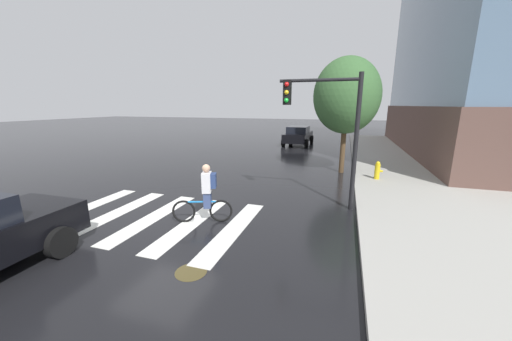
# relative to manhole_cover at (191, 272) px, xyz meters

# --- Properties ---
(ground_plane) EXTENTS (120.00, 120.00, 0.00)m
(ground_plane) POSITION_rel_manhole_cover_xyz_m (-2.24, 2.08, -0.00)
(ground_plane) COLOR black
(crosswalk_stripes) EXTENTS (5.73, 3.85, 0.01)m
(crosswalk_stripes) POSITION_rel_manhole_cover_xyz_m (-2.52, 2.08, 0.00)
(crosswalk_stripes) COLOR silver
(crosswalk_stripes) RESTS_ON ground
(manhole_cover) EXTENTS (0.64, 0.64, 0.01)m
(manhole_cover) POSITION_rel_manhole_cover_xyz_m (0.00, 0.00, 0.00)
(manhole_cover) COLOR #473D1E
(manhole_cover) RESTS_ON ground
(sedan_mid) EXTENTS (2.18, 4.50, 1.54)m
(sedan_mid) POSITION_rel_manhole_cover_xyz_m (-0.99, 18.89, 0.79)
(sedan_mid) COLOR black
(sedan_mid) RESTS_ON ground
(cyclist) EXTENTS (1.63, 0.64, 1.69)m
(cyclist) POSITION_rel_manhole_cover_xyz_m (-0.84, 2.30, 0.84)
(cyclist) COLOR black
(cyclist) RESTS_ON ground
(traffic_light_near) EXTENTS (2.47, 0.28, 4.20)m
(traffic_light_near) POSITION_rel_manhole_cover_xyz_m (2.25, 4.60, 2.86)
(traffic_light_near) COLOR black
(traffic_light_near) RESTS_ON ground
(fire_hydrant) EXTENTS (0.33, 0.22, 0.78)m
(fire_hydrant) POSITION_rel_manhole_cover_xyz_m (4.19, 8.29, 0.53)
(fire_hydrant) COLOR gold
(fire_hydrant) RESTS_ON sidewalk
(street_tree_near) EXTENTS (3.06, 3.06, 5.45)m
(street_tree_near) POSITION_rel_manhole_cover_xyz_m (2.69, 9.73, 3.67)
(street_tree_near) COLOR #4C3823
(street_tree_near) RESTS_ON ground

